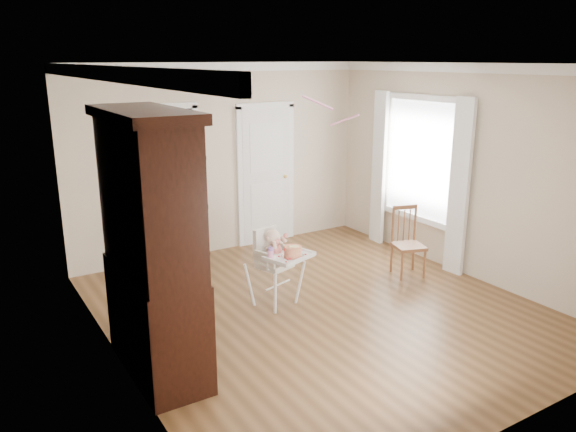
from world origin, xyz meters
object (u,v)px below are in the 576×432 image
china_cabinet (153,247)px  high_chair (275,258)px  dining_chair (408,244)px  cake (293,251)px  sippy_cup (271,253)px

china_cabinet → high_chair: bearing=22.2°
high_chair → china_cabinet: china_cabinet is taller
high_chair → dining_chair: bearing=-20.7°
high_chair → cake: size_ratio=3.58×
cake → sippy_cup: (-0.25, 0.06, 0.01)m
high_chair → sippy_cup: (-0.16, -0.17, 0.14)m
sippy_cup → dining_chair: 2.13m
china_cabinet → sippy_cup: bearing=18.5°
cake → dining_chair: dining_chair is taller
cake → high_chair: bearing=111.5°
china_cabinet → dining_chair: bearing=8.9°
sippy_cup → china_cabinet: bearing=-161.5°
cake → sippy_cup: sippy_cup is taller
high_chair → sippy_cup: bearing=-150.1°
high_chair → dining_chair: 1.95m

